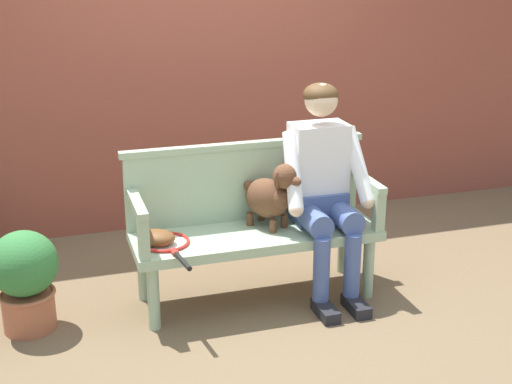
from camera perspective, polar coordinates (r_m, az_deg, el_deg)
ground_plane at (r=4.55m, az=0.00°, el=-8.36°), size 40.00×40.00×0.00m
brick_garden_fence at (r=5.59m, az=-4.75°, el=9.37°), size 8.00×0.30×2.31m
garden_bench at (r=4.38m, az=0.00°, el=-3.86°), size 1.50×0.50×0.45m
bench_backrest at (r=4.47m, az=-0.85°, el=0.94°), size 1.54×0.06×0.50m
bench_armrest_left_end at (r=4.06m, az=-9.24°, el=-2.02°), size 0.06×0.50×0.28m
bench_armrest_right_end at (r=4.46m, az=9.08°, el=-0.05°), size 0.06×0.50×0.28m
person_seated at (r=4.39m, az=5.32°, el=0.76°), size 0.56×0.65×1.32m
dog_on_bench at (r=4.34m, az=1.27°, el=-0.22°), size 0.33×0.41×0.43m
tennis_racket at (r=4.18m, az=-7.12°, el=-4.10°), size 0.33×0.58×0.03m
baseball_glove at (r=4.18m, az=-7.90°, el=-3.61°), size 0.28×0.26×0.09m
potted_plant at (r=4.26m, az=-17.86°, el=-6.42°), size 0.38×0.38×0.59m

